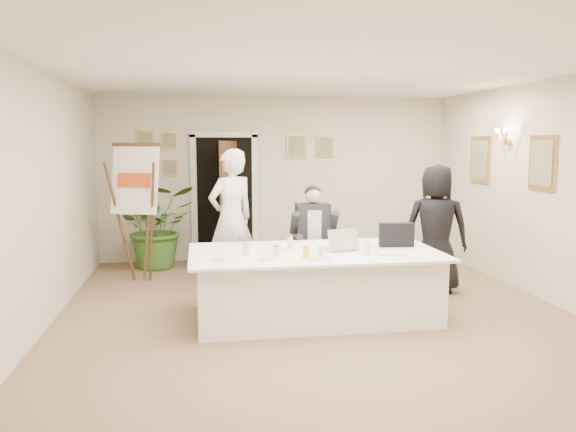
% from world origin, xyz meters
% --- Properties ---
extents(floor, '(7.00, 7.00, 0.00)m').
position_xyz_m(floor, '(0.00, 0.00, 0.00)').
color(floor, olive).
rests_on(floor, ground).
extents(ceiling, '(6.00, 7.00, 0.02)m').
position_xyz_m(ceiling, '(0.00, 0.00, 2.80)').
color(ceiling, white).
rests_on(ceiling, wall_back).
extents(wall_back, '(6.00, 0.10, 2.80)m').
position_xyz_m(wall_back, '(0.00, 3.50, 1.40)').
color(wall_back, beige).
rests_on(wall_back, floor).
extents(wall_front, '(6.00, 0.10, 2.80)m').
position_xyz_m(wall_front, '(0.00, -3.50, 1.40)').
color(wall_front, beige).
rests_on(wall_front, floor).
extents(wall_left, '(0.10, 7.00, 2.80)m').
position_xyz_m(wall_left, '(-3.00, 0.00, 1.40)').
color(wall_left, beige).
rests_on(wall_left, floor).
extents(wall_right, '(0.10, 7.00, 2.80)m').
position_xyz_m(wall_right, '(3.00, 0.00, 1.40)').
color(wall_right, beige).
rests_on(wall_right, floor).
extents(doorway, '(1.14, 0.86, 2.20)m').
position_xyz_m(doorway, '(-0.88, 3.32, 1.04)').
color(doorway, black).
rests_on(doorway, floor).
extents(pictures_back_wall, '(3.40, 0.06, 0.80)m').
position_xyz_m(pictures_back_wall, '(-0.80, 3.47, 1.85)').
color(pictures_back_wall, '#C09041').
rests_on(pictures_back_wall, wall_back).
extents(pictures_right_wall, '(0.06, 2.20, 0.80)m').
position_xyz_m(pictures_right_wall, '(2.97, 1.20, 1.75)').
color(pictures_right_wall, '#C09041').
rests_on(pictures_right_wall, wall_right).
extents(wall_sconce, '(0.20, 0.30, 0.24)m').
position_xyz_m(wall_sconce, '(2.90, 1.20, 2.10)').
color(wall_sconce, '#C68B3F').
rests_on(wall_sconce, wall_right).
extents(conference_table, '(2.84, 1.51, 0.78)m').
position_xyz_m(conference_table, '(-0.05, 0.03, 0.39)').
color(conference_table, white).
rests_on(conference_table, floor).
extents(seated_man, '(0.67, 0.70, 1.45)m').
position_xyz_m(seated_man, '(0.18, 1.21, 0.72)').
color(seated_man, black).
rests_on(seated_man, floor).
extents(flip_chart, '(0.71, 0.54, 1.96)m').
position_xyz_m(flip_chart, '(-2.18, 2.09, 0.91)').
color(flip_chart, '#3D2513').
rests_on(flip_chart, floor).
extents(standing_man, '(0.84, 0.74, 1.92)m').
position_xyz_m(standing_man, '(-0.90, 1.60, 0.96)').
color(standing_man, white).
rests_on(standing_man, floor).
extents(standing_woman, '(0.98, 0.80, 1.73)m').
position_xyz_m(standing_woman, '(1.80, 0.90, 0.86)').
color(standing_woman, black).
rests_on(standing_woman, floor).
extents(potted_palm, '(1.43, 1.32, 1.34)m').
position_xyz_m(potted_palm, '(-2.00, 3.02, 0.67)').
color(potted_palm, '#316321').
rests_on(potted_palm, floor).
extents(laptop, '(0.44, 0.45, 0.28)m').
position_xyz_m(laptop, '(0.27, 0.08, 0.91)').
color(laptop, '#B7BABC').
rests_on(laptop, conference_table).
extents(laptop_bag, '(0.41, 0.14, 0.28)m').
position_xyz_m(laptop_bag, '(0.97, 0.15, 0.92)').
color(laptop_bag, black).
rests_on(laptop_bag, conference_table).
extents(paper_stack, '(0.33, 0.25, 0.03)m').
position_xyz_m(paper_stack, '(0.75, -0.28, 0.79)').
color(paper_stack, white).
rests_on(paper_stack, conference_table).
extents(plate_left, '(0.23, 0.23, 0.01)m').
position_xyz_m(plate_left, '(-1.13, -0.31, 0.78)').
color(plate_left, white).
rests_on(plate_left, conference_table).
extents(plate_mid, '(0.24, 0.24, 0.01)m').
position_xyz_m(plate_mid, '(-0.64, -0.36, 0.78)').
color(plate_mid, white).
rests_on(plate_mid, conference_table).
extents(plate_near, '(0.28, 0.28, 0.01)m').
position_xyz_m(plate_near, '(-0.09, -0.48, 0.78)').
color(plate_near, white).
rests_on(plate_near, conference_table).
extents(glass_a, '(0.08, 0.08, 0.14)m').
position_xyz_m(glass_a, '(-0.84, -0.03, 0.84)').
color(glass_a, silver).
rests_on(glass_a, conference_table).
extents(glass_b, '(0.08, 0.08, 0.14)m').
position_xyz_m(glass_b, '(-0.07, -0.40, 0.84)').
color(glass_b, silver).
rests_on(glass_b, conference_table).
extents(glass_c, '(0.09, 0.09, 0.14)m').
position_xyz_m(glass_c, '(0.48, -0.28, 0.84)').
color(glass_c, silver).
rests_on(glass_c, conference_table).
extents(glass_d, '(0.08, 0.08, 0.14)m').
position_xyz_m(glass_d, '(-0.31, 0.19, 0.84)').
color(glass_d, silver).
rests_on(glass_d, conference_table).
extents(oj_glass, '(0.08, 0.08, 0.13)m').
position_xyz_m(oj_glass, '(-0.23, -0.36, 0.84)').
color(oj_glass, yellow).
rests_on(oj_glass, conference_table).
extents(steel_jug, '(0.10, 0.10, 0.11)m').
position_xyz_m(steel_jug, '(-0.52, -0.17, 0.83)').
color(steel_jug, silver).
rests_on(steel_jug, conference_table).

